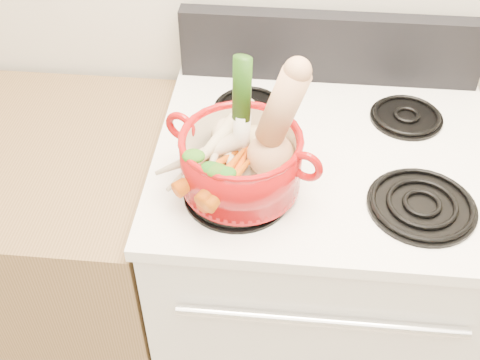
# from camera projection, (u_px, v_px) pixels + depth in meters

# --- Properties ---
(stove_body) EXTENTS (0.76, 0.65, 0.92)m
(stove_body) POSITION_uv_depth(u_px,v_px,m) (310.00, 283.00, 1.70)
(stove_body) COLOR silver
(stove_body) RESTS_ON floor
(cooktop) EXTENTS (0.78, 0.67, 0.03)m
(cooktop) POSITION_uv_depth(u_px,v_px,m) (327.00, 156.00, 1.37)
(cooktop) COLOR white
(cooktop) RESTS_ON stove_body
(control_backsplash) EXTENTS (0.76, 0.05, 0.18)m
(control_backsplash) POSITION_uv_depth(u_px,v_px,m) (330.00, 48.00, 1.52)
(control_backsplash) COLOR black
(control_backsplash) RESTS_ON cooktop
(oven_handle) EXTENTS (0.60, 0.02, 0.02)m
(oven_handle) POSITION_uv_depth(u_px,v_px,m) (321.00, 321.00, 1.23)
(oven_handle) COLOR silver
(oven_handle) RESTS_ON stove_body
(burner_front_left) EXTENTS (0.22, 0.22, 0.02)m
(burner_front_left) POSITION_uv_depth(u_px,v_px,m) (237.00, 192.00, 1.25)
(burner_front_left) COLOR black
(burner_front_left) RESTS_ON cooktop
(burner_front_right) EXTENTS (0.22, 0.22, 0.02)m
(burner_front_right) POSITION_uv_depth(u_px,v_px,m) (422.00, 204.00, 1.23)
(burner_front_right) COLOR black
(burner_front_right) RESTS_ON cooktop
(burner_back_left) EXTENTS (0.17, 0.17, 0.02)m
(burner_back_left) POSITION_uv_depth(u_px,v_px,m) (249.00, 107.00, 1.47)
(burner_back_left) COLOR black
(burner_back_left) RESTS_ON cooktop
(burner_back_right) EXTENTS (0.17, 0.17, 0.02)m
(burner_back_right) POSITION_uv_depth(u_px,v_px,m) (407.00, 116.00, 1.44)
(burner_back_right) COLOR black
(burner_back_right) RESTS_ON cooktop
(dutch_oven) EXTENTS (0.32, 0.32, 0.12)m
(dutch_oven) POSITION_uv_depth(u_px,v_px,m) (241.00, 161.00, 1.22)
(dutch_oven) COLOR #95090A
(dutch_oven) RESTS_ON burner_front_left
(pot_handle_left) EXTENTS (0.07, 0.04, 0.07)m
(pot_handle_left) POSITION_uv_depth(u_px,v_px,m) (180.00, 126.00, 1.24)
(pot_handle_left) COLOR #95090A
(pot_handle_left) RESTS_ON dutch_oven
(pot_handle_right) EXTENTS (0.07, 0.04, 0.07)m
(pot_handle_right) POSITION_uv_depth(u_px,v_px,m) (306.00, 166.00, 1.15)
(pot_handle_right) COLOR #95090A
(pot_handle_right) RESTS_ON dutch_oven
(squash) EXTENTS (0.18, 0.12, 0.27)m
(squash) POSITION_uv_depth(u_px,v_px,m) (283.00, 124.00, 1.16)
(squash) COLOR tan
(squash) RESTS_ON dutch_oven
(leek) EXTENTS (0.05, 0.06, 0.26)m
(leek) POSITION_uv_depth(u_px,v_px,m) (242.00, 110.00, 1.19)
(leek) COLOR silver
(leek) RESTS_ON dutch_oven
(ginger) EXTENTS (0.10, 0.08, 0.05)m
(ginger) POSITION_uv_depth(u_px,v_px,m) (258.00, 138.00, 1.29)
(ginger) COLOR #D1B980
(ginger) RESTS_ON dutch_oven
(parsnip_0) EXTENTS (0.15, 0.20, 0.06)m
(parsnip_0) POSITION_uv_depth(u_px,v_px,m) (213.00, 161.00, 1.24)
(parsnip_0) COLOR beige
(parsnip_0) RESTS_ON dutch_oven
(parsnip_1) EXTENTS (0.15, 0.19, 0.06)m
(parsnip_1) POSITION_uv_depth(u_px,v_px,m) (200.00, 158.00, 1.24)
(parsnip_1) COLOR beige
(parsnip_1) RESTS_ON dutch_oven
(parsnip_2) EXTENTS (0.13, 0.22, 0.07)m
(parsnip_2) POSITION_uv_depth(u_px,v_px,m) (226.00, 146.00, 1.25)
(parsnip_2) COLOR beige
(parsnip_2) RESTS_ON dutch_oven
(parsnip_3) EXTENTS (0.18, 0.13, 0.06)m
(parsnip_3) POSITION_uv_depth(u_px,v_px,m) (197.00, 155.00, 1.22)
(parsnip_3) COLOR beige
(parsnip_3) RESTS_ON dutch_oven
(parsnip_4) EXTENTS (0.06, 0.20, 0.06)m
(parsnip_4) POSITION_uv_depth(u_px,v_px,m) (218.00, 142.00, 1.25)
(parsnip_4) COLOR beige
(parsnip_4) RESTS_ON dutch_oven
(parsnip_5) EXTENTS (0.15, 0.24, 0.07)m
(parsnip_5) POSITION_uv_depth(u_px,v_px,m) (218.00, 139.00, 1.24)
(parsnip_5) COLOR beige
(parsnip_5) RESTS_ON dutch_oven
(carrot_0) EXTENTS (0.08, 0.15, 0.04)m
(carrot_0) POSITION_uv_depth(u_px,v_px,m) (220.00, 184.00, 1.20)
(carrot_0) COLOR #C03309
(carrot_0) RESTS_ON dutch_oven
(carrot_1) EXTENTS (0.13, 0.14, 0.05)m
(carrot_1) POSITION_uv_depth(u_px,v_px,m) (208.00, 172.00, 1.21)
(carrot_1) COLOR #D8650A
(carrot_1) RESTS_ON dutch_oven
(carrot_2) EXTENTS (0.06, 0.16, 0.04)m
(carrot_2) POSITION_uv_depth(u_px,v_px,m) (238.00, 172.00, 1.20)
(carrot_2) COLOR #DE570B
(carrot_2) RESTS_ON dutch_oven
(carrot_3) EXTENTS (0.10, 0.15, 0.04)m
(carrot_3) POSITION_uv_depth(u_px,v_px,m) (229.00, 184.00, 1.17)
(carrot_3) COLOR #C75309
(carrot_3) RESTS_ON dutch_oven
(carrot_4) EXTENTS (0.10, 0.16, 0.05)m
(carrot_4) POSITION_uv_depth(u_px,v_px,m) (224.00, 176.00, 1.18)
(carrot_4) COLOR #C15709
(carrot_4) RESTS_ON dutch_oven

